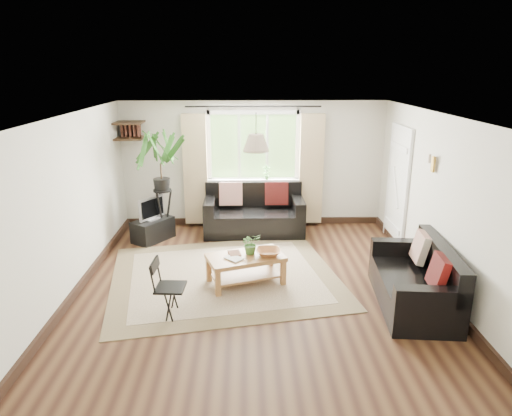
{
  "coord_description": "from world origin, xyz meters",
  "views": [
    {
      "loc": [
        -0.14,
        -5.86,
        2.99
      ],
      "look_at": [
        0.0,
        0.4,
        1.05
      ],
      "focal_mm": 32.0,
      "sensor_mm": 36.0,
      "label": 1
    }
  ],
  "objects_px": {
    "sofa_right": "(414,277)",
    "coffee_table": "(246,270)",
    "tv_stand": "(153,230)",
    "palm_stand": "(162,186)",
    "sofa_back": "(254,211)",
    "folding_chair": "(171,288)"
  },
  "relations": [
    {
      "from": "sofa_right",
      "to": "coffee_table",
      "type": "distance_m",
      "value": 2.28
    },
    {
      "from": "tv_stand",
      "to": "palm_stand",
      "type": "relative_size",
      "value": 0.37
    },
    {
      "from": "palm_stand",
      "to": "sofa_back",
      "type": "bearing_deg",
      "value": 6.95
    },
    {
      "from": "sofa_back",
      "to": "tv_stand",
      "type": "distance_m",
      "value": 1.87
    },
    {
      "from": "tv_stand",
      "to": "coffee_table",
      "type": "bearing_deg",
      "value": -101.4
    },
    {
      "from": "sofa_right",
      "to": "tv_stand",
      "type": "bearing_deg",
      "value": -116.86
    },
    {
      "from": "tv_stand",
      "to": "palm_stand",
      "type": "xyz_separation_m",
      "value": [
        0.18,
        0.15,
        0.78
      ]
    },
    {
      "from": "folding_chair",
      "to": "tv_stand",
      "type": "bearing_deg",
      "value": 18.93
    },
    {
      "from": "sofa_back",
      "to": "sofa_right",
      "type": "relative_size",
      "value": 1.09
    },
    {
      "from": "coffee_table",
      "to": "palm_stand",
      "type": "xyz_separation_m",
      "value": [
        -1.48,
        1.92,
        0.75
      ]
    },
    {
      "from": "sofa_right",
      "to": "palm_stand",
      "type": "xyz_separation_m",
      "value": [
        -3.66,
        2.57,
        0.58
      ]
    },
    {
      "from": "sofa_right",
      "to": "tv_stand",
      "type": "height_order",
      "value": "sofa_right"
    },
    {
      "from": "coffee_table",
      "to": "palm_stand",
      "type": "bearing_deg",
      "value": 127.64
    },
    {
      "from": "sofa_back",
      "to": "palm_stand",
      "type": "distance_m",
      "value": 1.74
    },
    {
      "from": "tv_stand",
      "to": "folding_chair",
      "type": "xyz_separation_m",
      "value": [
        0.74,
        -2.64,
        0.18
      ]
    },
    {
      "from": "sofa_right",
      "to": "sofa_back",
      "type": "bearing_deg",
      "value": -138.59
    },
    {
      "from": "sofa_back",
      "to": "coffee_table",
      "type": "relative_size",
      "value": 1.72
    },
    {
      "from": "palm_stand",
      "to": "tv_stand",
      "type": "bearing_deg",
      "value": -140.26
    },
    {
      "from": "palm_stand",
      "to": "folding_chair",
      "type": "bearing_deg",
      "value": -78.72
    },
    {
      "from": "sofa_right",
      "to": "palm_stand",
      "type": "bearing_deg",
      "value": -119.74
    },
    {
      "from": "tv_stand",
      "to": "palm_stand",
      "type": "distance_m",
      "value": 0.81
    },
    {
      "from": "tv_stand",
      "to": "sofa_back",
      "type": "bearing_deg",
      "value": -43.72
    }
  ]
}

